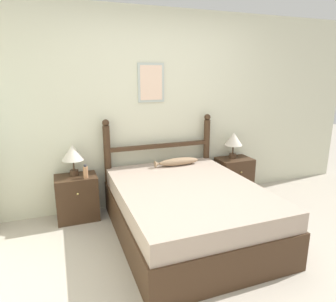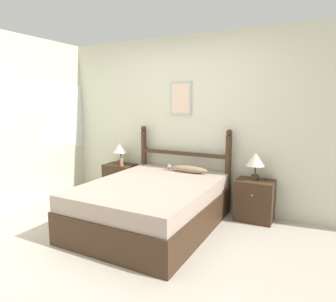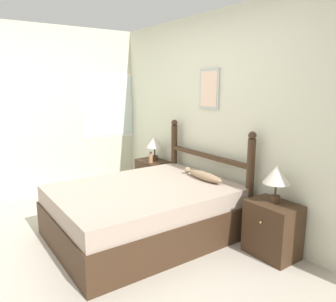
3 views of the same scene
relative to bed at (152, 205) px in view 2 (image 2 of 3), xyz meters
name	(u,v)px [view 2 (image 2 of 3)]	position (x,y,z in m)	size (l,w,h in m)	color
ground_plane	(120,248)	(0.00, -0.67, -0.28)	(16.00, 16.00, 0.00)	#B7AD9E
wall_back	(187,122)	(0.00, 1.06, 0.99)	(6.40, 0.08, 2.55)	beige
bed	(152,205)	(0.00, 0.00, 0.00)	(1.49, 1.95, 0.57)	#3D2819
headboard	(183,164)	(0.00, 0.93, 0.36)	(1.49, 0.09, 1.20)	#3D2819
nightstand_left	(120,180)	(-1.11, 0.82, -0.01)	(0.49, 0.37, 0.55)	#3D2819
nightstand_right	(255,200)	(1.11, 0.82, -0.01)	(0.49, 0.37, 0.55)	#3D2819
table_lamp_left	(121,148)	(-1.12, 0.87, 0.54)	(0.26, 0.26, 0.38)	#422D1E
table_lamp_right	(256,160)	(1.09, 0.85, 0.54)	(0.26, 0.26, 0.38)	#422D1E
bottle	(121,162)	(-1.00, 0.72, 0.34)	(0.06, 0.06, 0.17)	tan
fish_pillow	(188,169)	(0.18, 0.73, 0.34)	(0.61, 0.14, 0.10)	#997A5B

